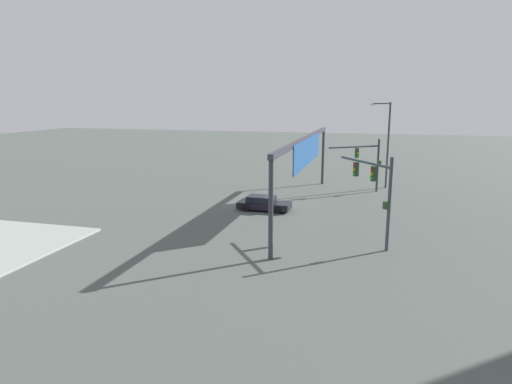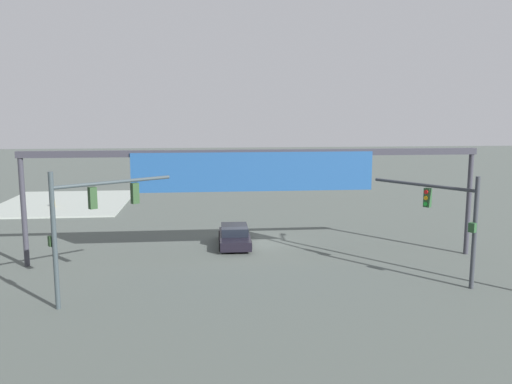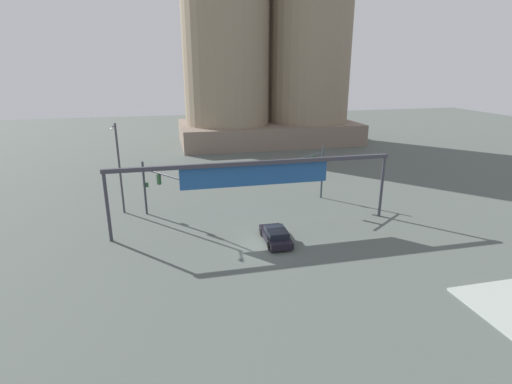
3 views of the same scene
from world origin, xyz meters
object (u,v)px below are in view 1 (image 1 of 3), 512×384
object	(u,v)px
streetlamp_curved_arm	(386,140)
sedan_car_approaching	(263,203)
traffic_signal_near_corner	(368,158)
traffic_signal_opposite_side	(376,185)

from	to	relation	value
streetlamp_curved_arm	sedan_car_approaching	world-z (taller)	streetlamp_curved_arm
traffic_signal_near_corner	sedan_car_approaching	distance (m)	13.19
traffic_signal_near_corner	traffic_signal_opposite_side	distance (m)	16.85
traffic_signal_opposite_side	sedan_car_approaching	distance (m)	11.87
streetlamp_curved_arm	traffic_signal_opposite_side	bearing A→B (deg)	90.41
traffic_signal_opposite_side	streetlamp_curved_arm	size ratio (longest dim) A/B	0.65
traffic_signal_near_corner	sedan_car_approaching	world-z (taller)	traffic_signal_near_corner
traffic_signal_near_corner	traffic_signal_opposite_side	xyz separation A→B (m)	(16.82, 0.89, 0.43)
traffic_signal_near_corner	sedan_car_approaching	size ratio (longest dim) A/B	1.20
traffic_signal_opposite_side	streetlamp_curved_arm	distance (m)	19.81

